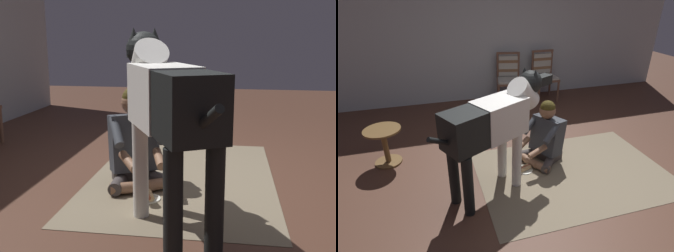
{
  "view_description": "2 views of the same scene",
  "coord_description": "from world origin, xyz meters",
  "views": [
    {
      "loc": [
        -3.35,
        -0.33,
        1.25
      ],
      "look_at": [
        -0.68,
        0.08,
        0.66
      ],
      "focal_mm": 43.62,
      "sensor_mm": 36.0,
      "label": 1
    },
    {
      "loc": [
        -1.45,
        -2.46,
        2.09
      ],
      "look_at": [
        -0.68,
        0.17,
        0.73
      ],
      "focal_mm": 29.6,
      "sensor_mm": 36.0,
      "label": 2
    }
  ],
  "objects": [
    {
      "name": "hot_dog_on_plate",
      "position": [
        -0.4,
        0.29,
        0.03
      ],
      "size": [
        0.21,
        0.21,
        0.06
      ],
      "color": "white",
      "rests_on": "ground"
    },
    {
      "name": "area_rug",
      "position": [
        0.17,
        0.07,
        0.0
      ],
      "size": [
        2.35,
        1.62,
        0.01
      ],
      "primitive_type": "cube",
      "color": "#796B53",
      "rests_on": "ground"
    },
    {
      "name": "large_dog",
      "position": [
        -0.83,
        0.06,
        0.84
      ],
      "size": [
        1.49,
        0.86,
        1.32
      ],
      "color": "silver",
      "rests_on": "ground"
    },
    {
      "name": "person_sitting_on_floor",
      "position": [
        -0.07,
        0.46,
        0.35
      ],
      "size": [
        0.7,
        0.63,
        0.85
      ],
      "color": "#403938",
      "rests_on": "ground"
    },
    {
      "name": "ground_plane",
      "position": [
        0.0,
        0.0,
        0.0
      ],
      "size": [
        13.52,
        13.52,
        0.0
      ],
      "primitive_type": "plane",
      "color": "#503124"
    }
  ]
}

